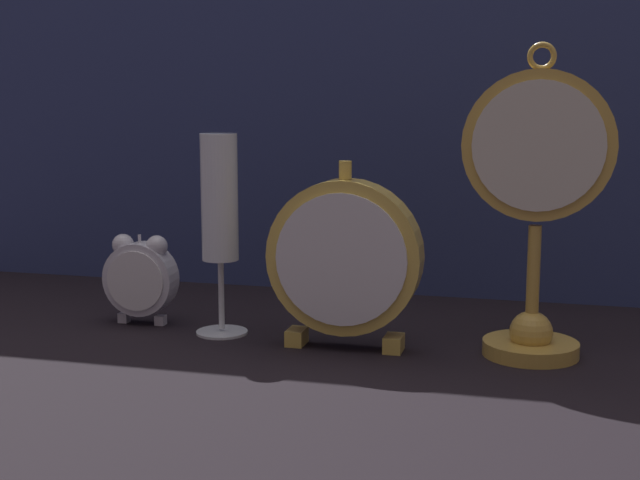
% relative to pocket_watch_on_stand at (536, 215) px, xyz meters
% --- Properties ---
extents(ground_plane, '(4.00, 4.00, 0.00)m').
position_rel_pocket_watch_on_stand_xyz_m(ground_plane, '(-0.24, -0.06, -0.15)').
color(ground_plane, black).
extents(fabric_backdrop_drape, '(1.42, 0.01, 0.69)m').
position_rel_pocket_watch_on_stand_xyz_m(fabric_backdrop_drape, '(-0.24, 0.27, 0.19)').
color(fabric_backdrop_drape, navy).
rests_on(fabric_backdrop_drape, ground_plane).
extents(pocket_watch_on_stand, '(0.16, 0.10, 0.33)m').
position_rel_pocket_watch_on_stand_xyz_m(pocket_watch_on_stand, '(0.00, 0.00, 0.00)').
color(pocket_watch_on_stand, gold).
rests_on(pocket_watch_on_stand, ground_plane).
extents(alarm_clock_twin_bell, '(0.09, 0.03, 0.11)m').
position_rel_pocket_watch_on_stand_xyz_m(alarm_clock_twin_bell, '(-0.47, 0.02, -0.09)').
color(alarm_clock_twin_bell, silver).
rests_on(alarm_clock_twin_bell, ground_plane).
extents(mantel_clock_silver, '(0.17, 0.04, 0.21)m').
position_rel_pocket_watch_on_stand_xyz_m(mantel_clock_silver, '(-0.20, -0.02, -0.05)').
color(mantel_clock_silver, gold).
rests_on(mantel_clock_silver, ground_plane).
extents(champagne_flute, '(0.06, 0.06, 0.24)m').
position_rel_pocket_watch_on_stand_xyz_m(champagne_flute, '(-0.36, 0.00, -0.01)').
color(champagne_flute, silver).
rests_on(champagne_flute, ground_plane).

